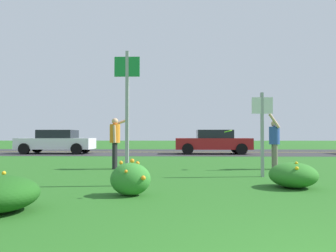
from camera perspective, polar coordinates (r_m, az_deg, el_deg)
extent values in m
plane|color=#26601E|center=(11.97, 9.60, -6.98)|extent=(120.00, 120.00, 0.00)
cube|color=#2D2D30|center=(21.66, 6.01, -4.62)|extent=(120.00, 8.84, 0.01)
cube|color=yellow|center=(21.66, 6.01, -4.60)|extent=(120.00, 0.16, 0.00)
ellipsoid|color=#337F2D|center=(6.07, -6.65, -9.31)|extent=(0.75, 0.60, 0.60)
sphere|color=orange|center=(5.83, -8.31, -6.43)|extent=(0.07, 0.07, 0.07)
sphere|color=orange|center=(6.27, -6.34, -6.15)|extent=(0.08, 0.08, 0.08)
sphere|color=orange|center=(5.81, -4.38, -9.13)|extent=(0.08, 0.08, 0.08)
sphere|color=orange|center=(5.78, -7.43, -7.94)|extent=(0.06, 0.06, 0.06)
sphere|color=orange|center=(6.27, -5.39, -6.57)|extent=(0.07, 0.07, 0.07)
sphere|color=gold|center=(5.57, -24.59, -9.86)|extent=(0.07, 0.07, 0.07)
sphere|color=gold|center=(5.80, -27.00, -7.42)|extent=(0.07, 0.07, 0.07)
sphere|color=gold|center=(5.65, -25.54, -9.67)|extent=(0.06, 0.06, 0.06)
ellipsoid|color=#2D7526|center=(7.41, 21.23, -8.08)|extent=(1.00, 1.01, 0.53)
sphere|color=yellow|center=(7.15, 18.71, -7.75)|extent=(0.07, 0.07, 0.07)
sphere|color=yellow|center=(7.34, 22.87, -6.78)|extent=(0.07, 0.07, 0.07)
sphere|color=yellow|center=(7.01, 21.80, -6.95)|extent=(0.07, 0.07, 0.07)
sphere|color=yellow|center=(7.26, 21.74, -6.10)|extent=(0.06, 0.06, 0.06)
sphere|color=yellow|center=(7.81, 21.13, -6.83)|extent=(0.06, 0.06, 0.06)
cube|color=#93969B|center=(7.19, -7.24, 1.38)|extent=(0.07, 0.10, 2.98)
cube|color=#197F38|center=(7.31, -7.24, 10.35)|extent=(0.56, 0.03, 0.44)
cube|color=#93969B|center=(9.06, 16.30, -1.45)|extent=(0.07, 0.10, 2.27)
cube|color=silver|center=(9.07, 16.31, 3.51)|extent=(0.56, 0.03, 0.44)
cylinder|color=orange|center=(10.84, -9.36, -1.31)|extent=(0.34, 0.34, 0.61)
sphere|color=tan|center=(10.85, -9.35, 0.84)|extent=(0.21, 0.21, 0.21)
cylinder|color=black|center=(10.95, -9.30, -5.20)|extent=(0.14, 0.14, 0.87)
cylinder|color=black|center=(10.78, -9.46, -5.25)|extent=(0.14, 0.14, 0.87)
cylinder|color=tan|center=(11.03, -8.61, 0.56)|extent=(0.58, 0.10, 0.28)
cylinder|color=tan|center=(10.65, -9.44, -1.39)|extent=(0.11, 0.09, 0.58)
cylinder|color=#2D4C9E|center=(11.18, 18.27, -1.60)|extent=(0.34, 0.34, 0.58)
sphere|color=tan|center=(11.18, 18.25, 0.39)|extent=(0.21, 0.21, 0.21)
cylinder|color=#726B5B|center=(11.12, 18.44, -5.21)|extent=(0.14, 0.14, 0.82)
cylinder|color=#726B5B|center=(11.28, 18.18, -5.16)|extent=(0.14, 0.14, 0.82)
cylinder|color=tan|center=(10.98, 18.25, 0.88)|extent=(0.38, 0.09, 0.50)
cylinder|color=tan|center=(11.36, 17.88, -1.70)|extent=(0.11, 0.09, 0.55)
cylinder|color=#8CD133|center=(10.72, 10.57, -0.89)|extent=(0.26, 0.26, 0.09)
torus|color=#8CD133|center=(10.72, 10.57, -0.93)|extent=(0.26, 0.26, 0.09)
cube|color=maroon|center=(19.71, 7.92, -3.11)|extent=(4.50, 1.82, 0.66)
cube|color=black|center=(19.71, 8.21, -1.45)|extent=(2.10, 1.64, 0.52)
cylinder|color=black|center=(18.72, 3.49, -4.08)|extent=(0.66, 0.22, 0.66)
cylinder|color=black|center=(20.50, 3.33, -3.88)|extent=(0.66, 0.22, 0.66)
cylinder|color=black|center=(19.07, 12.87, -4.00)|extent=(0.66, 0.22, 0.66)
cylinder|color=black|center=(20.82, 11.91, -3.81)|extent=(0.66, 0.22, 0.66)
cube|color=silver|center=(20.95, -19.16, -2.94)|extent=(4.50, 1.82, 0.66)
cube|color=black|center=(20.91, -18.89, -1.39)|extent=(2.10, 1.64, 0.52)
cylinder|color=black|center=(20.75, -24.06, -3.70)|extent=(0.66, 0.22, 0.66)
cylinder|color=black|center=(22.37, -22.08, -3.57)|extent=(0.66, 0.22, 0.66)
cylinder|color=black|center=(19.61, -15.85, -3.91)|extent=(0.66, 0.22, 0.66)
cylinder|color=black|center=(21.31, -14.41, -3.74)|extent=(0.66, 0.22, 0.66)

